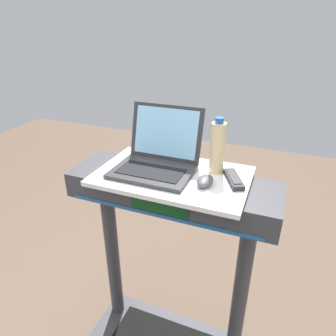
# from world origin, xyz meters

# --- Properties ---
(desk_board) EXTENTS (0.63, 0.40, 0.02)m
(desk_board) POSITION_xyz_m (0.00, 0.70, 1.11)
(desk_board) COLOR white
(desk_board) RESTS_ON treadmill_base
(laptop) EXTENTS (0.33, 0.31, 0.25)m
(laptop) POSITION_xyz_m (-0.08, 0.72, 1.17)
(laptop) COLOR #2D2D30
(laptop) RESTS_ON desk_board
(computer_mouse) EXTENTS (0.06, 0.10, 0.03)m
(computer_mouse) POSITION_xyz_m (0.15, 0.66, 1.13)
(computer_mouse) COLOR #4C4C51
(computer_mouse) RESTS_ON desk_board
(water_bottle) EXTENTS (0.06, 0.06, 0.24)m
(water_bottle) POSITION_xyz_m (0.16, 0.79, 1.23)
(water_bottle) COLOR beige
(water_bottle) RESTS_ON desk_board
(tv_remote) EXTENTS (0.11, 0.16, 0.02)m
(tv_remote) POSITION_xyz_m (0.25, 0.73, 1.13)
(tv_remote) COLOR #232326
(tv_remote) RESTS_ON desk_board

